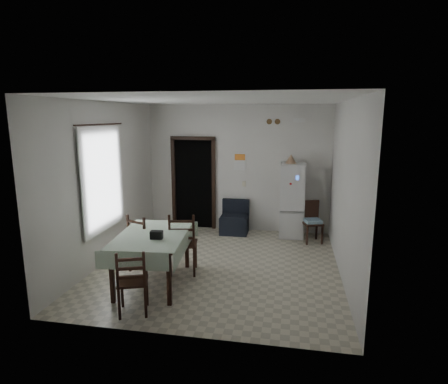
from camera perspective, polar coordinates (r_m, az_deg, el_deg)
ground at (r=6.87m, az=-0.77°, el=-11.11°), size 4.50×4.50×0.00m
ceiling at (r=6.35m, az=-0.84°, el=13.85°), size 4.20×4.50×0.02m
wall_back at (r=8.64m, az=2.11°, el=3.57°), size 4.20×0.02×2.90m
wall_front at (r=4.32m, az=-6.65°, el=-4.54°), size 4.20×0.02×2.90m
wall_left at (r=7.16m, az=-17.53°, el=1.39°), size 0.02×4.50×2.90m
wall_right at (r=6.39m, az=18.00°, el=0.20°), size 0.02×4.50×2.90m
doorway at (r=9.11m, az=-4.27°, el=1.47°), size 1.06×0.52×2.22m
window_recess at (r=6.99m, az=-18.70°, el=1.92°), size 0.10×1.20×1.60m
curtain at (r=6.94m, az=-17.91°, el=1.90°), size 0.02×1.45×1.85m
curtain_rod at (r=6.85m, az=-18.33°, el=9.76°), size 0.02×1.60×0.02m
calendar at (r=8.60m, az=2.44°, el=4.67°), size 0.28×0.02×0.40m
calendar_image at (r=8.58m, az=2.44°, el=5.33°), size 0.24×0.01×0.14m
light_switch at (r=8.66m, az=3.06°, el=1.24°), size 0.08×0.02×0.12m
vent_left at (r=8.47m, az=6.92°, el=10.60°), size 0.12×0.03×0.12m
vent_right at (r=8.46m, az=8.16°, el=10.57°), size 0.12×0.03×0.12m
emergency_light at (r=8.43m, az=11.40°, el=10.66°), size 0.25×0.07×0.09m
fridge at (r=8.35m, az=10.34°, el=-1.27°), size 0.54×0.54×1.64m
tan_cone at (r=8.18m, az=10.16°, el=5.00°), size 0.24×0.24×0.19m
navy_seat at (r=8.55m, az=1.59°, el=-3.87°), size 0.63×0.61×0.75m
corner_chair at (r=8.15m, az=13.32°, el=-4.50°), size 0.48×0.48×0.88m
dining_table at (r=6.15m, az=-10.71°, el=-9.96°), size 1.18×1.67×0.82m
black_bag at (r=5.75m, az=-10.23°, el=-6.44°), size 0.20×0.13×0.12m
dining_chair_far_left at (r=6.64m, az=-12.00°, el=-7.49°), size 0.56×0.56×1.01m
dining_chair_far_right at (r=6.44m, az=-6.24°, el=-7.65°), size 0.54×0.54×1.07m
dining_chair_near_head at (r=5.32m, az=-13.74°, el=-12.98°), size 0.50×0.50×0.93m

